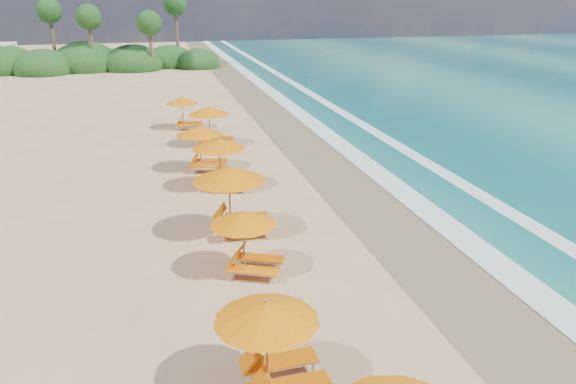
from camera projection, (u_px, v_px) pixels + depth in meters
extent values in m
plane|color=tan|center=(288.00, 223.00, 19.95)|extent=(160.00, 160.00, 0.00)
cube|color=olive|center=(388.00, 212.00, 20.87)|extent=(4.00, 160.00, 0.01)
cube|color=white|center=(424.00, 208.00, 21.21)|extent=(1.20, 160.00, 0.01)
cube|color=white|center=(491.00, 201.00, 21.91)|extent=(0.80, 160.00, 0.01)
cylinder|color=olive|center=(267.00, 348.00, 11.19)|extent=(0.05, 0.05, 2.12)
cone|color=orange|center=(266.00, 311.00, 10.89)|extent=(2.26, 2.26, 0.43)
sphere|color=olive|center=(266.00, 301.00, 10.81)|extent=(0.08, 0.08, 0.08)
cylinder|color=olive|center=(244.00, 243.00, 16.08)|extent=(0.05, 0.05, 1.94)
cone|color=orange|center=(243.00, 218.00, 15.80)|extent=(2.64, 2.64, 0.39)
sphere|color=olive|center=(243.00, 211.00, 15.73)|extent=(0.07, 0.07, 0.07)
cylinder|color=olive|center=(230.00, 202.00, 18.59)|extent=(0.06, 0.06, 2.43)
cone|color=orange|center=(229.00, 174.00, 18.24)|extent=(2.56, 2.56, 0.49)
sphere|color=olive|center=(228.00, 166.00, 18.14)|extent=(0.09, 0.09, 0.09)
cylinder|color=olive|center=(220.00, 164.00, 23.03)|extent=(0.05, 0.05, 2.20)
cone|color=orange|center=(219.00, 144.00, 22.71)|extent=(2.82, 2.82, 0.44)
sphere|color=olive|center=(218.00, 138.00, 22.63)|extent=(0.08, 0.08, 0.08)
cylinder|color=olive|center=(200.00, 149.00, 25.50)|extent=(0.05, 0.05, 2.11)
cone|color=orange|center=(199.00, 130.00, 25.19)|extent=(2.55, 2.55, 0.42)
sphere|color=olive|center=(199.00, 126.00, 25.11)|extent=(0.08, 0.08, 0.08)
cylinder|color=olive|center=(210.00, 127.00, 29.60)|extent=(0.05, 0.05, 2.15)
cone|color=orange|center=(209.00, 110.00, 29.29)|extent=(2.56, 2.56, 0.43)
sphere|color=olive|center=(209.00, 106.00, 29.21)|extent=(0.08, 0.08, 0.08)
cylinder|color=olive|center=(183.00, 113.00, 33.41)|extent=(0.05, 0.05, 1.92)
cone|color=orange|center=(182.00, 100.00, 33.13)|extent=(2.31, 2.31, 0.39)
sphere|color=olive|center=(182.00, 97.00, 33.06)|extent=(0.07, 0.07, 0.07)
ellipsoid|color=#163D14|center=(134.00, 64.00, 59.27)|extent=(6.40, 6.40, 4.16)
ellipsoid|color=#163D14|center=(86.00, 63.00, 58.99)|extent=(7.20, 7.20, 4.68)
ellipsoid|color=#163D14|center=(44.00, 68.00, 56.29)|extent=(6.00, 6.00, 3.90)
ellipsoid|color=#163D14|center=(170.00, 61.00, 62.04)|extent=(5.60, 5.60, 3.64)
ellipsoid|color=#163D14|center=(6.00, 66.00, 57.16)|extent=(6.60, 6.60, 4.29)
ellipsoid|color=#163D14|center=(198.00, 63.00, 60.93)|extent=(5.00, 5.00, 3.25)
cylinder|color=brown|center=(151.00, 47.00, 57.26)|extent=(0.36, 0.36, 5.00)
sphere|color=#163D14|center=(149.00, 23.00, 56.40)|extent=(2.60, 2.60, 2.60)
cylinder|color=brown|center=(92.00, 45.00, 56.68)|extent=(0.36, 0.36, 5.60)
sphere|color=#163D14|center=(88.00, 17.00, 55.71)|extent=(2.60, 2.60, 2.60)
cylinder|color=brown|center=(53.00, 41.00, 57.47)|extent=(0.36, 0.36, 6.20)
sphere|color=#163D14|center=(49.00, 10.00, 56.40)|extent=(2.60, 2.60, 2.60)
cylinder|color=brown|center=(177.00, 35.00, 61.28)|extent=(0.36, 0.36, 6.80)
sphere|color=#163D14|center=(175.00, 4.00, 60.10)|extent=(2.60, 2.60, 2.60)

